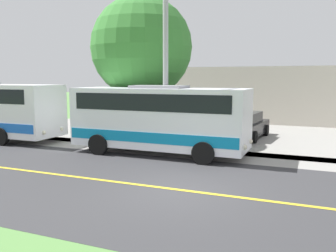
{
  "coord_description": "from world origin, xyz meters",
  "views": [
    {
      "loc": [
        9.61,
        3.6,
        3.31
      ],
      "look_at": [
        -3.5,
        -1.76,
        1.4
      ],
      "focal_mm": 38.02,
      "sensor_mm": 36.0,
      "label": 1
    }
  ],
  "objects": [
    {
      "name": "ground_plane",
      "position": [
        0.0,
        0.0,
        0.0
      ],
      "size": [
        120.0,
        120.0,
        0.0
      ],
      "primitive_type": "plane",
      "color": "#548442"
    },
    {
      "name": "road_surface",
      "position": [
        0.0,
        0.0,
        0.0
      ],
      "size": [
        8.0,
        100.0,
        0.01
      ],
      "primitive_type": "cube",
      "color": "#333335",
      "rests_on": "ground"
    },
    {
      "name": "sidewalk",
      "position": [
        -5.2,
        0.0,
        0.0
      ],
      "size": [
        2.4,
        100.0,
        0.01
      ],
      "primitive_type": "cube",
      "color": "gray",
      "rests_on": "ground"
    },
    {
      "name": "parking_lot_surface",
      "position": [
        -12.4,
        3.0,
        0.0
      ],
      "size": [
        14.0,
        36.0,
        0.01
      ],
      "primitive_type": "cube",
      "color": "gray",
      "rests_on": "ground"
    },
    {
      "name": "road_centre_line",
      "position": [
        0.0,
        0.0,
        0.01
      ],
      "size": [
        0.16,
        100.0,
        0.0
      ],
      "primitive_type": "cube",
      "color": "gold",
      "rests_on": "ground"
    },
    {
      "name": "shuttle_bus_front",
      "position": [
        -4.52,
        -2.58,
        1.65
      ],
      "size": [
        2.69,
        7.76,
        3.0
      ],
      "color": "white",
      "rests_on": "ground"
    },
    {
      "name": "street_light_pole",
      "position": [
        -4.87,
        -2.49,
        4.22
      ],
      "size": [
        1.97,
        0.24,
        7.62
      ],
      "color": "#9E9EA3",
      "rests_on": "ground"
    },
    {
      "name": "parked_car_near",
      "position": [
        -10.06,
        0.12,
        0.69
      ],
      "size": [
        4.55,
        2.33,
        1.45
      ],
      "color": "black",
      "rests_on": "ground"
    },
    {
      "name": "tree_curbside",
      "position": [
        -7.4,
        -4.85,
        4.9
      ],
      "size": [
        5.29,
        5.29,
        7.55
      ],
      "color": "brown",
      "rests_on": "ground"
    },
    {
      "name": "commercial_building",
      "position": [
        -21.4,
        -0.45,
        2.07
      ],
      "size": [
        10.0,
        16.48,
        4.14
      ],
      "primitive_type": "cube",
      "color": "beige",
      "rests_on": "ground"
    }
  ]
}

